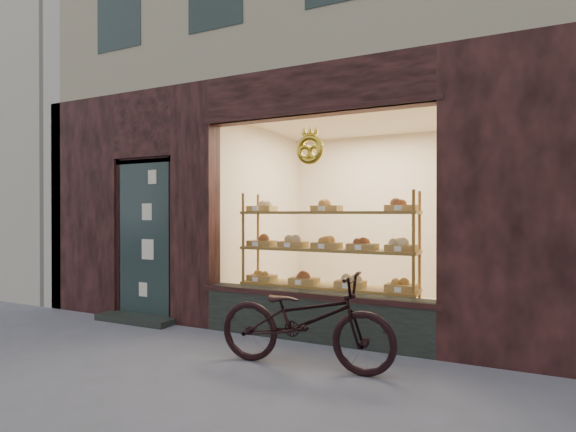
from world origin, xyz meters
The scene contains 4 objects.
ground centered at (0.00, 0.00, 0.00)m, with size 90.00×90.00×0.00m, color slate.
neighbor_left centered at (-9.60, 5.50, 4.50)m, with size 12.00×7.00×9.00m, color beige.
display_shelf centered at (0.45, 2.55, 0.85)m, with size 2.20×0.45×1.70m.
bicycle centered at (0.72, 1.25, 0.45)m, with size 0.60×1.71×0.90m, color black.
Camera 1 is at (2.39, -2.58, 1.44)m, focal length 28.00 mm.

